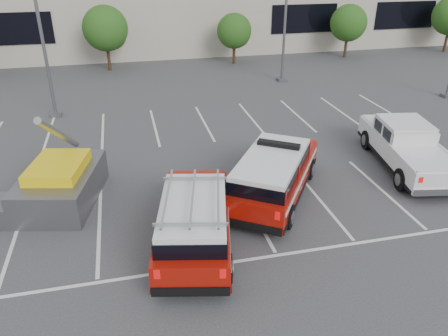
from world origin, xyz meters
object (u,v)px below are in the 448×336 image
object	(u,v)px
light_pole_mid	(286,5)
tree_mid_right	(235,32)
tree_right	(349,24)
tree_mid_left	(107,30)
ladder_suv	(195,224)
light_pole_left	(39,21)
utility_rig	(57,185)
fire_chief_suv	(274,178)
white_pickup	(406,150)

from	to	relation	value
light_pole_mid	tree_mid_right	bearing A→B (deg)	107.52
tree_right	tree_mid_left	bearing A→B (deg)	180.00
light_pole_mid	ladder_suv	bearing A→B (deg)	-117.79
tree_mid_left	ladder_suv	distance (m)	24.08
tree_right	light_pole_mid	xyz separation A→B (m)	(-8.09, -6.05, 2.41)
tree_right	light_pole_left	bearing A→B (deg)	-156.49
light_pole_left	ladder_suv	xyz separation A→B (m)	(5.62, -13.80, -4.34)
light_pole_left	ladder_suv	bearing A→B (deg)	-67.85
tree_mid_right	light_pole_mid	xyz separation A→B (m)	(1.91, -6.05, 2.68)
tree_right	utility_rig	xyz separation A→B (m)	(-21.97, -19.98, -2.04)
utility_rig	tree_mid_left	bearing A→B (deg)	97.34
utility_rig	light_pole_mid	bearing A→B (deg)	58.08
tree_mid_right	utility_rig	xyz separation A→B (m)	(-11.97, -19.98, -1.77)
tree_mid_right	fire_chief_suv	size ratio (longest dim) A/B	0.65
tree_mid_left	tree_mid_right	distance (m)	10.01
tree_mid_right	white_pickup	world-z (taller)	tree_mid_right
light_pole_mid	utility_rig	size ratio (longest dim) A/B	2.27
light_pole_left	fire_chief_suv	world-z (taller)	light_pole_left
ladder_suv	light_pole_left	bearing A→B (deg)	124.42
fire_chief_suv	ladder_suv	xyz separation A→B (m)	(-3.41, -2.36, -0.00)
white_pickup	fire_chief_suv	bearing A→B (deg)	-158.65
fire_chief_suv	ladder_suv	size ratio (longest dim) A/B	1.07
tree_right	utility_rig	distance (m)	29.76
light_pole_left	fire_chief_suv	xyz separation A→B (m)	(9.03, -11.44, -4.33)
light_pole_mid	ladder_suv	xyz separation A→B (m)	(-9.38, -17.80, -4.34)
white_pickup	light_pole_mid	bearing A→B (deg)	102.29
light_pole_left	utility_rig	size ratio (longest dim) A/B	2.27
light_pole_mid	utility_rig	distance (m)	20.16
tree_mid_left	light_pole_mid	distance (m)	13.53
light_pole_left	light_pole_mid	distance (m)	15.52
tree_mid_left	ladder_suv	bearing A→B (deg)	-83.95
light_pole_left	light_pole_mid	xyz separation A→B (m)	(15.00, 4.00, 0.00)
white_pickup	ladder_suv	world-z (taller)	ladder_suv
tree_mid_right	fire_chief_suv	world-z (taller)	tree_mid_right
light_pole_mid	utility_rig	xyz separation A→B (m)	(-13.88, -13.93, -4.46)
light_pole_left	utility_rig	distance (m)	10.94
tree_right	white_pickup	size ratio (longest dim) A/B	0.68
tree_mid_right	ladder_suv	distance (m)	25.05
tree_mid_left	light_pole_left	world-z (taller)	light_pole_left
tree_mid_right	tree_right	size ratio (longest dim) A/B	0.90
tree_right	light_pole_left	world-z (taller)	light_pole_left
light_pole_mid	ladder_suv	distance (m)	20.58
tree_mid_left	ladder_suv	xyz separation A→B (m)	(2.53, -23.85, -2.19)
light_pole_left	tree_right	bearing A→B (deg)	23.51
white_pickup	utility_rig	bearing A→B (deg)	-170.64
white_pickup	ladder_suv	xyz separation A→B (m)	(-9.84, -3.61, 0.09)
light_pole_mid	utility_rig	world-z (taller)	light_pole_mid
white_pickup	tree_mid_left	bearing A→B (deg)	131.85
tree_mid_left	light_pole_mid	size ratio (longest dim) A/B	0.47
tree_mid_right	light_pole_mid	bearing A→B (deg)	-72.48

